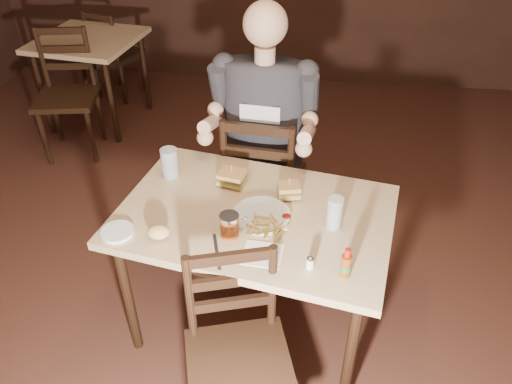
# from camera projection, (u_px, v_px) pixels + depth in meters

# --- Properties ---
(room_shell) EXTENTS (7.00, 7.00, 7.00)m
(room_shell) POSITION_uv_depth(u_px,v_px,m) (240.00, 112.00, 1.73)
(room_shell) COLOR #32160F
(room_shell) RESTS_ON ground
(main_table) EXTENTS (1.37, 1.03, 0.77)m
(main_table) POSITION_uv_depth(u_px,v_px,m) (255.00, 225.00, 2.33)
(main_table) COLOR tan
(main_table) RESTS_ON ground
(bg_table) EXTENTS (0.90, 0.90, 0.77)m
(bg_table) POSITION_uv_depth(u_px,v_px,m) (89.00, 48.00, 4.21)
(bg_table) COLOR tan
(bg_table) RESTS_ON ground
(chair_far) EXTENTS (0.49, 0.53, 0.98)m
(chair_far) POSITION_uv_depth(u_px,v_px,m) (264.00, 180.00, 2.99)
(chair_far) COLOR black
(chair_far) RESTS_ON ground
(chair_near) EXTENTS (0.53, 0.56, 0.90)m
(chair_near) POSITION_uv_depth(u_px,v_px,m) (240.00, 366.00, 2.00)
(chair_near) COLOR black
(chair_near) RESTS_ON ground
(bg_chair_far) EXTENTS (0.51, 0.54, 0.86)m
(bg_chair_far) POSITION_uv_depth(u_px,v_px,m) (117.00, 53.00, 4.80)
(bg_chair_far) COLOR black
(bg_chair_far) RESTS_ON ground
(bg_chair_near) EXTENTS (0.53, 0.57, 0.97)m
(bg_chair_near) POSITION_uv_depth(u_px,v_px,m) (66.00, 98.00, 3.89)
(bg_chair_near) COLOR black
(bg_chair_near) RESTS_ON ground
(diner) EXTENTS (0.64, 0.52, 1.03)m
(diner) POSITION_uv_depth(u_px,v_px,m) (263.00, 103.00, 2.63)
(diner) COLOR #2A2A2F
(diner) RESTS_ON chair_far
(dinner_plate) EXTENTS (0.30, 0.30, 0.01)m
(dinner_plate) POSITION_uv_depth(u_px,v_px,m) (261.00, 216.00, 2.26)
(dinner_plate) COLOR white
(dinner_plate) RESTS_ON main_table
(sandwich_left) EXTENTS (0.15, 0.13, 0.11)m
(sandwich_left) POSITION_uv_depth(u_px,v_px,m) (232.00, 173.00, 2.42)
(sandwich_left) COLOR tan
(sandwich_left) RESTS_ON dinner_plate
(sandwich_right) EXTENTS (0.12, 0.11, 0.09)m
(sandwich_right) POSITION_uv_depth(u_px,v_px,m) (289.00, 187.00, 2.34)
(sandwich_right) COLOR tan
(sandwich_right) RESTS_ON dinner_plate
(fries_pile) EXTENTS (0.28, 0.22, 0.04)m
(fries_pile) POSITION_uv_depth(u_px,v_px,m) (263.00, 225.00, 2.17)
(fries_pile) COLOR #E9C565
(fries_pile) RESTS_ON dinner_plate
(ketchup_dollop) EXTENTS (0.05, 0.05, 0.01)m
(ketchup_dollop) POSITION_uv_depth(u_px,v_px,m) (287.00, 216.00, 2.23)
(ketchup_dollop) COLOR maroon
(ketchup_dollop) RESTS_ON dinner_plate
(glass_left) EXTENTS (0.10, 0.10, 0.16)m
(glass_left) POSITION_uv_depth(u_px,v_px,m) (170.00, 163.00, 2.48)
(glass_left) COLOR silver
(glass_left) RESTS_ON main_table
(glass_right) EXTENTS (0.08, 0.08, 0.15)m
(glass_right) POSITION_uv_depth(u_px,v_px,m) (335.00, 213.00, 2.16)
(glass_right) COLOR silver
(glass_right) RESTS_ON main_table
(hot_sauce) EXTENTS (0.05, 0.05, 0.14)m
(hot_sauce) POSITION_uv_depth(u_px,v_px,m) (346.00, 263.00, 1.93)
(hot_sauce) COLOR maroon
(hot_sauce) RESTS_ON main_table
(salt_shaker) EXTENTS (0.04, 0.04, 0.06)m
(salt_shaker) POSITION_uv_depth(u_px,v_px,m) (310.00, 263.00, 1.98)
(salt_shaker) COLOR white
(salt_shaker) RESTS_ON main_table
(pepper_shaker) EXTENTS (0.04, 0.04, 0.06)m
(pepper_shaker) POSITION_uv_depth(u_px,v_px,m) (273.00, 263.00, 1.98)
(pepper_shaker) COLOR #38332D
(pepper_shaker) RESTS_ON main_table
(syrup_dispenser) EXTENTS (0.10, 0.10, 0.11)m
(syrup_dispenser) POSITION_uv_depth(u_px,v_px,m) (229.00, 225.00, 2.13)
(syrup_dispenser) COLOR maroon
(syrup_dispenser) RESTS_ON main_table
(napkin) EXTENTS (0.17, 0.16, 0.00)m
(napkin) POSITION_uv_depth(u_px,v_px,m) (262.00, 254.00, 2.06)
(napkin) COLOR white
(napkin) RESTS_ON main_table
(knife) EXTENTS (0.08, 0.22, 0.01)m
(knife) POSITION_uv_depth(u_px,v_px,m) (217.00, 252.00, 2.07)
(knife) COLOR silver
(knife) RESTS_ON napkin
(fork) EXTENTS (0.12, 0.10, 0.00)m
(fork) POSITION_uv_depth(u_px,v_px,m) (235.00, 258.00, 2.04)
(fork) COLOR silver
(fork) RESTS_ON napkin
(side_plate) EXTENTS (0.17, 0.17, 0.01)m
(side_plate) POSITION_uv_depth(u_px,v_px,m) (117.00, 232.00, 2.17)
(side_plate) COLOR white
(side_plate) RESTS_ON main_table
(bread_roll) EXTENTS (0.11, 0.10, 0.06)m
(bread_roll) POSITION_uv_depth(u_px,v_px,m) (158.00, 232.00, 2.12)
(bread_roll) COLOR tan
(bread_roll) RESTS_ON side_plate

